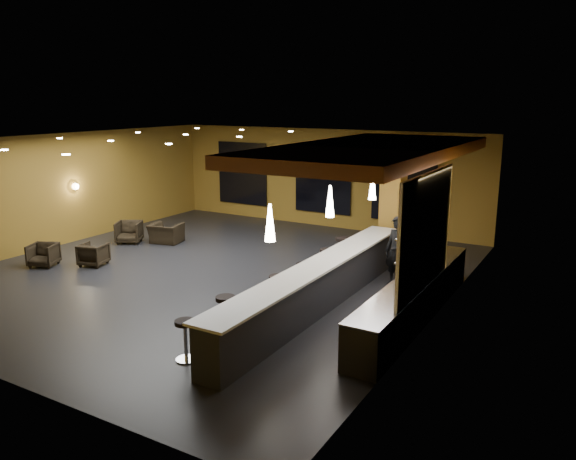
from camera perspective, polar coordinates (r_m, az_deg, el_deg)
The scene contains 34 objects.
floor at distance 15.26m, azimuth -7.48°, elevation -4.44°, with size 12.00×13.00×0.10m, color black.
ceiling at distance 14.58m, azimuth -7.91°, elevation 9.16°, with size 12.00×13.00×0.10m, color black.
wall_back at distance 20.32m, azimuth 3.71°, elevation 5.29°, with size 12.00×0.10×3.50m, color brown.
wall_left at distance 19.09m, azimuth -22.25°, elevation 3.81°, with size 0.10×13.00×3.50m, color brown.
wall_right at distance 12.16m, azimuth 15.51°, elevation -0.61°, with size 0.10×13.00×3.50m, color brown.
wood_soffit at distance 13.47m, azimuth 8.54°, elevation 7.99°, with size 3.60×8.00×0.28m, color #97522C.
window_left at distance 22.00m, azimuth -4.65°, elevation 5.76°, with size 2.20×0.06×2.40m, color black.
window_center at distance 20.23m, azimuth 3.56°, elevation 5.12°, with size 2.20×0.06×2.40m, color black.
window_right at distance 19.09m, azimuth 11.66°, elevation 4.38°, with size 2.20×0.06×2.40m, color black.
tile_backsplash at distance 11.19m, azimuth 13.82°, elevation -0.39°, with size 0.06×3.20×2.40m, color white.
bar_counter at distance 12.42m, azimuth 3.13°, elevation -5.86°, with size 0.60×8.00×1.00m, color black.
bar_top at distance 12.26m, azimuth 3.16°, elevation -3.54°, with size 0.78×8.10×0.05m, color silver.
prep_counter at distance 12.18m, azimuth 12.68°, elevation -6.92°, with size 0.70×6.00×0.86m, color black.
prep_top at distance 12.03m, azimuth 12.79°, elevation -4.89°, with size 0.72×6.00×0.03m, color silver.
wall_shelf_lower at distance 11.14m, azimuth 12.72°, elevation -2.51°, with size 0.30×1.50×0.03m, color silver.
wall_shelf_upper at distance 11.03m, azimuth 12.84°, elevation -0.26°, with size 0.30×1.50×0.03m, color silver.
column at distance 16.22m, azimuth 10.61°, elevation 3.06°, with size 0.60×0.60×3.50m, color olive.
wall_sconce at distance 19.26m, azimuth -20.78°, elevation 4.16°, with size 0.22×0.22×0.22m, color #FFE5B2.
pendant_0 at distance 10.23m, azimuth -1.85°, elevation 0.75°, with size 0.20×0.20×0.70m, color white.
pendant_1 at distance 12.38m, azimuth 4.29°, elevation 2.92°, with size 0.20×0.20×0.70m, color white.
pendant_2 at distance 14.64m, azimuth 8.59°, elevation 4.42°, with size 0.20×0.20×0.70m, color white.
staff_a at distance 14.03m, azimuth 10.99°, elevation -2.18°, with size 0.65×0.42×1.77m, color black.
staff_b at distance 14.79m, azimuth 13.78°, elevation -1.67°, with size 0.83×0.64×1.70m, color black.
staff_c at distance 14.38m, azimuth 12.85°, elevation -1.76°, with size 0.90×0.58×1.84m, color black.
armchair_a at distance 16.99m, azimuth -23.60°, elevation -2.33°, with size 0.69×0.71×0.64m, color black.
armchair_b at distance 16.56m, azimuth -19.15°, elevation -2.35°, with size 0.67×0.69×0.63m, color black.
armchair_c at distance 18.78m, azimuth -15.85°, elevation -0.20°, with size 0.75×0.77×0.70m, color black.
armchair_d at distance 18.48m, azimuth -12.28°, elevation -0.33°, with size 0.96×0.84×0.62m, color black.
bar_stool_0 at distance 10.25m, azimuth -10.38°, elevation -10.43°, with size 0.39×0.39×0.76m.
bar_stool_1 at distance 11.13m, azimuth -6.33°, elevation -8.14°, with size 0.41×0.41×0.81m.
bar_stool_2 at distance 12.19m, azimuth -1.00°, elevation -6.03°, with size 0.43×0.43×0.84m.
bar_stool_3 at distance 13.33m, azimuth 1.60°, elevation -4.55°, with size 0.39×0.39×0.76m.
bar_stool_4 at distance 14.52m, azimuth 3.97°, elevation -3.03°, with size 0.39×0.39×0.77m.
bar_stool_5 at distance 15.62m, azimuth 5.55°, elevation -1.82°, with size 0.41×0.41×0.80m.
Camera 1 is at (8.95, -11.47, 4.58)m, focal length 35.00 mm.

